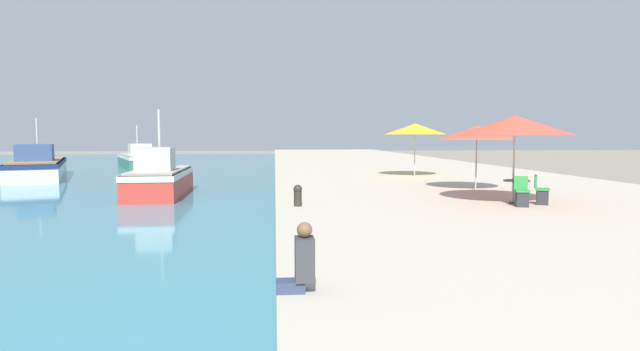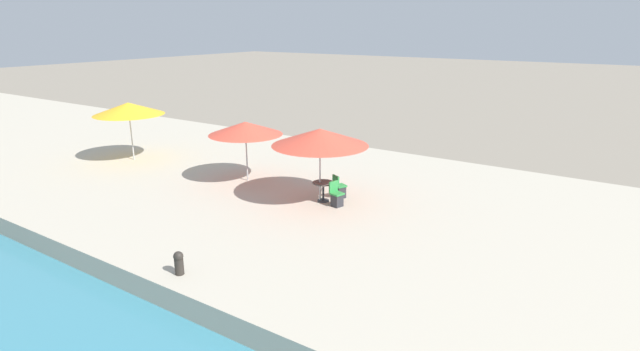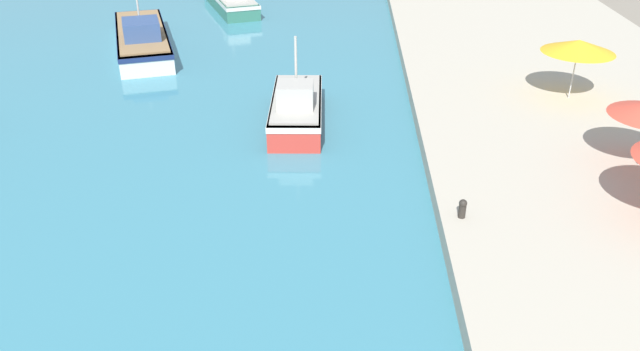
% 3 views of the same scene
% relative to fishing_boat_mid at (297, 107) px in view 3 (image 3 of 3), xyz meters
% --- Properties ---
extents(quay_promenade, '(16.00, 90.00, 0.71)m').
position_rel_fishing_boat_mid_xyz_m(quay_promenade, '(13.40, 11.64, -0.48)').
color(quay_promenade, '#BCB29E').
rests_on(quay_promenade, ground_plane).
extents(fishing_boat_mid, '(2.52, 6.62, 4.04)m').
position_rel_fishing_boat_mid_xyz_m(fishing_boat_mid, '(0.00, 0.00, 0.00)').
color(fishing_boat_mid, red).
rests_on(fishing_boat_mid, water_basin).
extents(fishing_boat_far, '(6.50, 11.38, 4.02)m').
position_rel_fishing_boat_mid_xyz_m(fishing_boat_far, '(-10.39, 10.91, -0.01)').
color(fishing_boat_far, silver).
rests_on(fishing_boat_far, water_basin).
extents(cafe_umbrella_striped, '(3.31, 3.31, 2.80)m').
position_rel_fishing_boat_mid_xyz_m(cafe_umbrella_striped, '(12.83, 2.12, 2.38)').
color(cafe_umbrella_striped, '#B7B7B7').
rests_on(cafe_umbrella_striped, quay_promenade).
extents(mooring_bollard, '(0.26, 0.26, 0.65)m').
position_rel_fishing_boat_mid_xyz_m(mooring_bollard, '(6.08, -8.90, 0.22)').
color(mooring_bollard, '#2D2823').
rests_on(mooring_bollard, quay_promenade).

